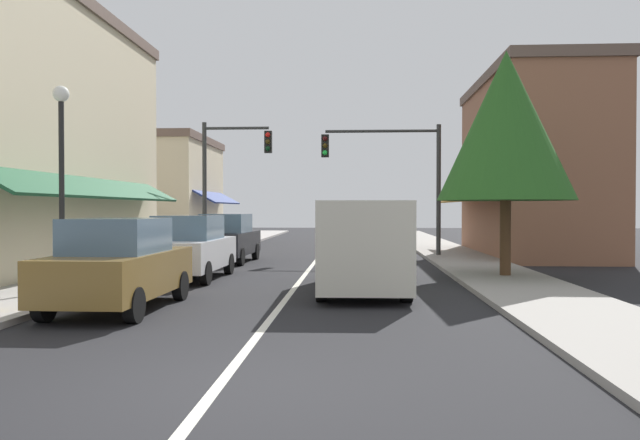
# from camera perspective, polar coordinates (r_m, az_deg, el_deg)

# --- Properties ---
(ground_plane) EXTENTS (80.00, 80.00, 0.00)m
(ground_plane) POSITION_cam_1_polar(r_m,az_deg,el_deg) (24.63, -0.21, -3.52)
(ground_plane) COLOR black
(sidewalk_left) EXTENTS (2.60, 56.00, 0.12)m
(sidewalk_left) POSITION_cam_1_polar(r_m,az_deg,el_deg) (25.56, -12.63, -3.25)
(sidewalk_left) COLOR #A39E99
(sidewalk_left) RESTS_ON ground
(sidewalk_right) EXTENTS (2.60, 56.00, 0.12)m
(sidewalk_right) POSITION_cam_1_polar(r_m,az_deg,el_deg) (24.90, 12.55, -3.36)
(sidewalk_right) COLOR gray
(sidewalk_right) RESTS_ON ground
(lane_center_stripe) EXTENTS (0.14, 52.00, 0.01)m
(lane_center_stripe) POSITION_cam_1_polar(r_m,az_deg,el_deg) (24.63, -0.21, -3.51)
(lane_center_stripe) COLOR silver
(lane_center_stripe) RESTS_ON ground
(storefront_left_block) EXTENTS (6.05, 14.20, 8.53)m
(storefront_left_block) POSITION_cam_1_polar(r_m,az_deg,el_deg) (21.50, -26.72, 7.10)
(storefront_left_block) COLOR beige
(storefront_left_block) RESTS_ON ground
(storefront_right_block) EXTENTS (5.40, 10.20, 7.49)m
(storefront_right_block) POSITION_cam_1_polar(r_m,az_deg,el_deg) (27.56, 18.80, 4.70)
(storefront_right_block) COLOR #8E5B42
(storefront_right_block) RESTS_ON ground
(storefront_far_left) EXTENTS (5.68, 8.20, 5.96)m
(storefront_far_left) POSITION_cam_1_polar(r_m,az_deg,el_deg) (36.08, -13.59, 2.64)
(storefront_far_left) COLOR beige
(storefront_far_left) RESTS_ON ground
(parked_car_nearest_left) EXTENTS (1.81, 4.12, 1.77)m
(parked_car_nearest_left) POSITION_cam_1_polar(r_m,az_deg,el_deg) (12.59, -17.93, -3.91)
(parked_car_nearest_left) COLOR brown
(parked_car_nearest_left) RESTS_ON ground
(parked_car_second_left) EXTENTS (1.84, 4.13, 1.77)m
(parked_car_second_left) POSITION_cam_1_polar(r_m,az_deg,el_deg) (17.63, -11.84, -2.49)
(parked_car_second_left) COLOR silver
(parked_car_second_left) RESTS_ON ground
(parked_car_third_left) EXTENTS (1.88, 4.15, 1.77)m
(parked_car_third_left) POSITION_cam_1_polar(r_m,az_deg,el_deg) (22.93, -8.52, -1.67)
(parked_car_third_left) COLOR black
(parked_car_third_left) RESTS_ON ground
(van_in_lane) EXTENTS (2.07, 5.21, 2.12)m
(van_in_lane) POSITION_cam_1_polar(r_m,az_deg,el_deg) (14.64, 3.87, -2.13)
(van_in_lane) COLOR beige
(van_in_lane) RESTS_ON ground
(traffic_signal_mast_arm) EXTENTS (4.76, 0.50, 5.32)m
(traffic_signal_mast_arm) POSITION_cam_1_polar(r_m,az_deg,el_deg) (25.10, 7.01, 4.86)
(traffic_signal_mast_arm) COLOR #333333
(traffic_signal_mast_arm) RESTS_ON ground
(traffic_signal_left_corner) EXTENTS (2.94, 0.50, 5.55)m
(traffic_signal_left_corner) POSITION_cam_1_polar(r_m,az_deg,el_deg) (26.16, -8.54, 4.74)
(traffic_signal_left_corner) COLOR #333333
(traffic_signal_left_corner) RESTS_ON ground
(street_lamp_left_near) EXTENTS (0.36, 0.36, 4.70)m
(street_lamp_left_near) POSITION_cam_1_polar(r_m,az_deg,el_deg) (15.15, -22.60, 5.59)
(street_lamp_left_near) COLOR black
(street_lamp_left_near) RESTS_ON ground
(tree_right_near) EXTENTS (3.75, 3.75, 6.31)m
(tree_right_near) POSITION_cam_1_polar(r_m,az_deg,el_deg) (18.07, 16.67, 8.25)
(tree_right_near) COLOR #4C331E
(tree_right_near) RESTS_ON ground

